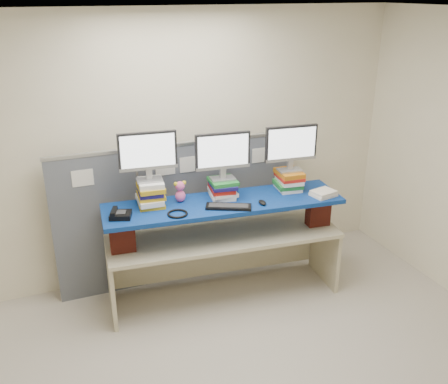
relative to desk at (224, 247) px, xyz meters
name	(u,v)px	position (x,y,z in m)	size (l,w,h in m)	color
room	(254,229)	(-0.29, -1.27, 0.84)	(5.00, 4.00, 2.80)	#F5EACA
cubicle_partition	(181,212)	(-0.29, 0.51, 0.21)	(2.60, 0.06, 1.53)	#50555E
desk	(224,247)	(0.00, 0.00, 0.00)	(2.34, 0.89, 0.70)	beige
brick_pier_left	(122,236)	(-0.99, 0.05, 0.30)	(0.23, 0.12, 0.31)	maroon
brick_pier_right	(318,211)	(0.98, -0.15, 0.30)	(0.23, 0.12, 0.31)	maroon
blue_board	(224,204)	(0.00, 0.00, 0.47)	(2.30, 0.58, 0.04)	navy
book_stack_left	(151,193)	(-0.67, 0.18, 0.62)	(0.28, 0.32, 0.25)	#BD9519
book_stack_center	(222,188)	(0.03, 0.12, 0.59)	(0.27, 0.33, 0.18)	white
book_stack_right	(289,180)	(0.73, 0.05, 0.60)	(0.28, 0.31, 0.20)	white
monitor_left	(148,153)	(-0.67, 0.18, 1.00)	(0.53, 0.17, 0.46)	#9D9DA2
monitor_center	(223,153)	(0.03, 0.12, 0.94)	(0.53, 0.17, 0.46)	#9D9DA2
monitor_right	(291,146)	(0.73, 0.05, 0.96)	(0.53, 0.17, 0.46)	#9D9DA2
keyboard	(229,207)	(-0.01, -0.15, 0.51)	(0.44, 0.31, 0.03)	black
mouse	(262,202)	(0.31, -0.19, 0.51)	(0.06, 0.11, 0.04)	black
desk_phone	(120,214)	(-0.99, 0.02, 0.52)	(0.23, 0.22, 0.08)	black
headset	(178,214)	(-0.50, -0.12, 0.50)	(0.19, 0.19, 0.02)	black
plush_toy	(180,191)	(-0.39, 0.16, 0.60)	(0.12, 0.09, 0.21)	#ED5AA0
binder_stack	(324,193)	(0.96, -0.23, 0.52)	(0.26, 0.23, 0.05)	#F1E6CD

